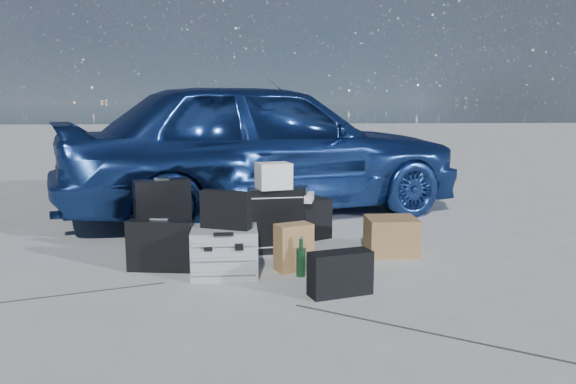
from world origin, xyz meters
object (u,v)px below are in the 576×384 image
object	(u,v)px
car	(263,147)
suitcase_right	(275,221)
briefcase	(160,246)
suitcase_left	(163,215)
duffel_bag	(290,220)
green_bottle	(301,257)
pelican_case	(225,251)
cardboard_box	(391,236)

from	to	relation	value
car	suitcase_right	distance (m)	1.77
briefcase	suitcase_left	xyz separation A→B (m)	(-0.07, 0.66, 0.11)
duffel_bag	briefcase	bearing A→B (deg)	-168.62
briefcase	suitcase_right	size ratio (longest dim) A/B	0.91
suitcase_right	green_bottle	distance (m)	0.71
pelican_case	suitcase_left	xyz separation A→B (m)	(-0.56, 0.78, 0.13)
car	duffel_bag	bearing A→B (deg)	170.77
suitcase_right	cardboard_box	distance (m)	0.99
briefcase	suitcase_right	bearing A→B (deg)	36.57
car	briefcase	world-z (taller)	car
suitcase_left	suitcase_right	bearing A→B (deg)	-30.07
cardboard_box	car	bearing A→B (deg)	119.42
pelican_case	briefcase	world-z (taller)	briefcase
briefcase	suitcase_right	distance (m)	1.02
pelican_case	suitcase_right	xyz separation A→B (m)	(0.41, 0.60, 0.10)
duffel_bag	car	bearing A→B (deg)	70.40
duffel_bag	green_bottle	distance (m)	1.10
cardboard_box	pelican_case	bearing A→B (deg)	-161.20
green_bottle	cardboard_box	bearing A→B (deg)	34.15
car	suitcase_left	world-z (taller)	car
car	suitcase_left	bearing A→B (deg)	130.34
briefcase	suitcase_right	xyz separation A→B (m)	(0.90, 0.48, 0.08)
suitcase_right	briefcase	bearing A→B (deg)	-157.69
suitcase_right	cardboard_box	bearing A→B (deg)	-12.78
cardboard_box	green_bottle	world-z (taller)	cardboard_box
pelican_case	car	bearing A→B (deg)	80.28
car	green_bottle	xyz separation A→B (m)	(0.20, -2.38, -0.63)
briefcase	pelican_case	bearing A→B (deg)	-5.06
briefcase	green_bottle	world-z (taller)	briefcase
briefcase	cardboard_box	world-z (taller)	briefcase
suitcase_left	green_bottle	size ratio (longest dim) A/B	2.15
green_bottle	suitcase_left	bearing A→B (deg)	142.27
pelican_case	duffel_bag	size ratio (longest dim) A/B	0.64
briefcase	duffel_bag	xyz separation A→B (m)	(1.06, 0.89, -0.01)
suitcase_left	green_bottle	world-z (taller)	suitcase_left
cardboard_box	duffel_bag	bearing A→B (deg)	146.95
car	duffel_bag	world-z (taller)	car
suitcase_right	cardboard_box	xyz separation A→B (m)	(0.97, -0.12, -0.12)
cardboard_box	green_bottle	xyz separation A→B (m)	(-0.83, -0.56, -0.01)
suitcase_left	cardboard_box	xyz separation A→B (m)	(1.95, -0.31, -0.15)
car	green_bottle	size ratio (longest dim) A/B	15.86
pelican_case	suitcase_right	distance (m)	0.73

